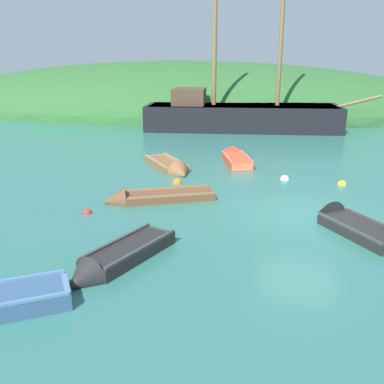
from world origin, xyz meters
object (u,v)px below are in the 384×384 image
rowboat_center (171,168)px  buoy_orange (177,183)px  buoy_red (87,213)px  rowboat_near_dock (348,226)px  rowboat_outer_left (235,159)px  sailing_ship (240,120)px  rowboat_outer_right (116,261)px  buoy_yellow (342,185)px  rowboat_far (151,199)px  buoy_white (285,179)px

rowboat_center → buoy_orange: size_ratio=9.18×
buoy_red → rowboat_near_dock: bearing=-0.4°
rowboat_outer_left → buoy_red: bearing=137.5°
sailing_ship → rowboat_outer_right: bearing=-98.4°
rowboat_outer_right → buoy_yellow: size_ratio=9.69×
buoy_red → buoy_yellow: 10.05m
rowboat_near_dock → rowboat_far: bearing=43.9°
rowboat_far → buoy_orange: size_ratio=10.10×
buoy_orange → rowboat_center: bearing=108.0°
sailing_ship → rowboat_center: 12.35m
rowboat_near_dock → buoy_white: rowboat_near_dock is taller
rowboat_outer_left → rowboat_outer_right: (-2.17, -11.59, -0.00)m
rowboat_center → buoy_yellow: bearing=46.0°
rowboat_outer_left → sailing_ship: bearing=-12.7°
buoy_yellow → rowboat_outer_left: bearing=143.2°
buoy_orange → buoy_red: bearing=-119.4°
rowboat_outer_right → buoy_red: size_ratio=11.56×
sailing_ship → buoy_red: size_ratio=53.17×
rowboat_far → sailing_ship: bearing=-119.1°
buoy_yellow → sailing_ship: bearing=109.8°
rowboat_outer_left → buoy_red: size_ratio=11.42×
sailing_ship → buoy_white: (2.59, -12.99, -0.64)m
rowboat_center → buoy_yellow: rowboat_center is taller
rowboat_outer_right → buoy_red: (-2.15, 3.44, -0.11)m
buoy_yellow → buoy_orange: bearing=-173.2°
rowboat_outer_left → buoy_white: size_ratio=9.20×
rowboat_far → buoy_orange: bearing=-123.0°
rowboat_outer_left → buoy_orange: (-2.07, -4.16, -0.12)m
rowboat_center → rowboat_outer_right: bearing=-30.1°
rowboat_outer_left → buoy_yellow: rowboat_outer_left is taller
rowboat_outer_right → rowboat_near_dock: (6.08, 3.39, -0.02)m
rowboat_outer_left → buoy_white: rowboat_outer_left is taller
buoy_red → buoy_yellow: buoy_yellow is taller
rowboat_outer_left → rowboat_center: (-2.76, -2.04, -0.04)m
buoy_white → rowboat_outer_right: bearing=-117.2°
rowboat_far → rowboat_center: (-0.19, 4.54, 0.00)m
buoy_yellow → buoy_white: bearing=168.8°
sailing_ship → buoy_yellow: bearing=-73.7°
rowboat_outer_left → rowboat_center: rowboat_outer_left is taller
buoy_yellow → rowboat_center: bearing=169.5°
rowboat_far → rowboat_outer_right: size_ratio=1.15×
rowboat_near_dock → buoy_yellow: size_ratio=9.23×
buoy_orange → buoy_white: (4.35, 1.23, 0.00)m
buoy_orange → buoy_red: buoy_orange is taller
rowboat_center → buoy_white: 5.12m
rowboat_center → buoy_red: rowboat_center is taller
rowboat_far → buoy_orange: (0.50, 2.41, -0.08)m
sailing_ship → buoy_white: 13.27m
sailing_ship → buoy_red: (-4.00, -18.21, -0.64)m
rowboat_far → buoy_orange: rowboat_far is taller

